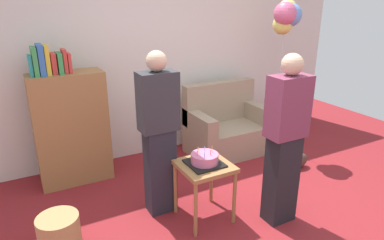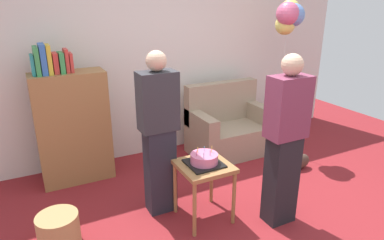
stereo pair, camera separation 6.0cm
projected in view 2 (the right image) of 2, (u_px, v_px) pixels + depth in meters
name	position (u px, v px, depth m)	size (l,w,h in m)	color
ground_plane	(240.00, 225.00, 3.29)	(8.00, 8.00, 0.00)	maroon
wall_back	(157.00, 55.00, 4.55)	(6.00, 0.10, 2.70)	silver
couch	(228.00, 129.00, 4.78)	(1.10, 0.70, 0.96)	gray
bookshelf	(72.00, 125.00, 3.92)	(0.80, 0.36, 1.62)	olive
side_table	(204.00, 173.00, 3.24)	(0.48, 0.48, 0.59)	olive
birthday_cake	(204.00, 159.00, 3.20)	(0.32, 0.32, 0.17)	black
person_blowing_candles	(159.00, 134.00, 3.27)	(0.36, 0.22, 1.63)	#23232D
person_holding_cake	(285.00, 142.00, 3.10)	(0.36, 0.22, 1.63)	black
wicker_basket	(59.00, 230.00, 2.98)	(0.36, 0.36, 0.30)	#A88451
handbag	(300.00, 161.00, 4.35)	(0.28, 0.14, 0.20)	#473328
balloon_bunch	(289.00, 16.00, 4.31)	(0.39, 0.36, 2.05)	silver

